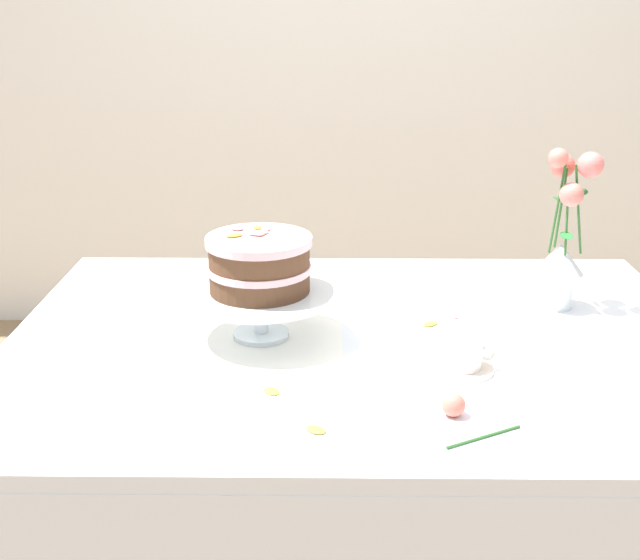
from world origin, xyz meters
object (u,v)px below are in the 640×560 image
flower_vase (563,239)px  fallen_rose (455,407)px  teacup (463,358)px  layer_cake (259,264)px  cake_stand (260,299)px  dining_table (359,383)px

flower_vase → fallen_rose: bearing=-120.9°
fallen_rose → teacup: bearing=77.4°
flower_vase → teacup: bearing=-128.7°
layer_cake → flower_vase: (0.63, 0.18, -0.00)m
flower_vase → fallen_rose: (-0.29, -0.49, -0.13)m
cake_stand → teacup: size_ratio=2.42×
cake_stand → fallen_rose: cake_stand is taller
dining_table → fallen_rose: (0.14, -0.30, 0.11)m
fallen_rose → layer_cake: bearing=137.2°
layer_cake → fallen_rose: layer_cake is taller
dining_table → fallen_rose: 0.35m
cake_stand → layer_cake: layer_cake is taller
flower_vase → teacup: size_ratio=2.90×
flower_vase → layer_cake: bearing=-164.2°
layer_cake → teacup: size_ratio=1.71×
layer_cake → fallen_rose: (0.34, -0.31, -0.14)m
dining_table → layer_cake: size_ratio=6.85×
dining_table → cake_stand: bearing=175.7°
cake_stand → layer_cake: size_ratio=1.42×
layer_cake → fallen_rose: bearing=-42.8°
cake_stand → teacup: cake_stand is taller
teacup → flower_vase: bearing=51.3°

